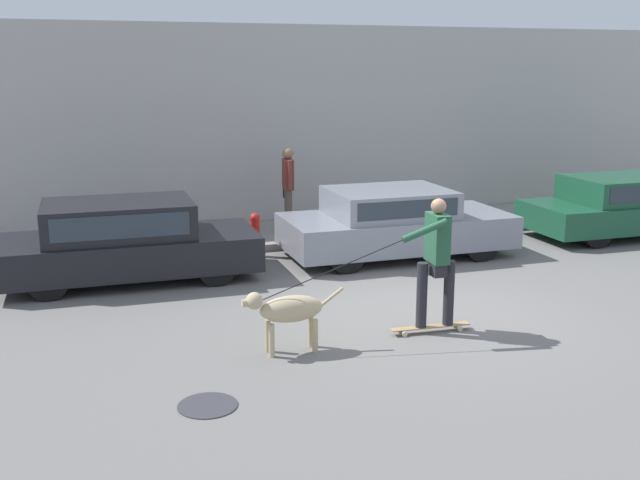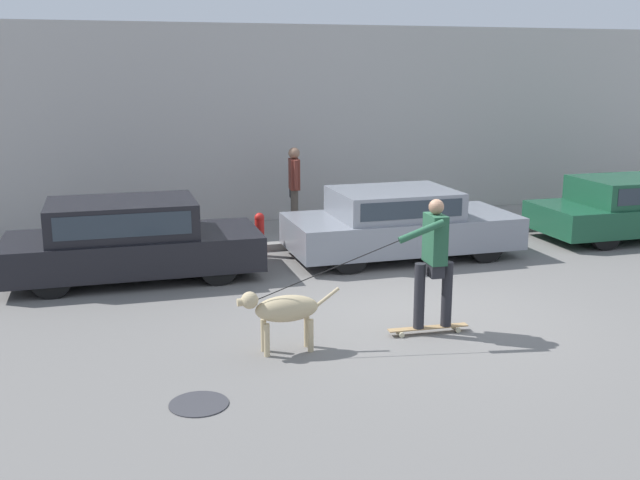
# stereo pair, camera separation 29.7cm
# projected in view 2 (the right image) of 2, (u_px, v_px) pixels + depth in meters

# --- Properties ---
(ground_plane) EXTENTS (36.00, 36.00, 0.00)m
(ground_plane) POSITION_uv_depth(u_px,v_px,m) (422.00, 319.00, 10.26)
(ground_plane) COLOR slate
(back_wall) EXTENTS (32.00, 0.30, 4.22)m
(back_wall) POSITION_uv_depth(u_px,v_px,m) (291.00, 127.00, 15.97)
(back_wall) COLOR #B2ADA8
(back_wall) RESTS_ON ground_plane
(sidewalk_curb) EXTENTS (30.00, 2.18, 0.13)m
(sidewalk_curb) POSITION_uv_depth(u_px,v_px,m) (308.00, 232.00, 15.27)
(sidewalk_curb) COLOR gray
(sidewalk_curb) RESTS_ON ground_plane
(parked_car_0) EXTENTS (4.09, 1.84, 1.29)m
(parked_car_0) POSITION_uv_depth(u_px,v_px,m) (130.00, 241.00, 12.07)
(parked_car_0) COLOR black
(parked_car_0) RESTS_ON ground_plane
(parked_car_1) EXTENTS (4.12, 1.93, 1.24)m
(parked_car_1) POSITION_uv_depth(u_px,v_px,m) (399.00, 224.00, 13.47)
(parked_car_1) COLOR black
(parked_car_1) RESTS_ON ground_plane
(parked_car_2) EXTENTS (4.30, 1.85, 1.22)m
(parked_car_2) POSITION_uv_depth(u_px,v_px,m) (637.00, 208.00, 15.01)
(parked_car_2) COLOR black
(parked_car_2) RESTS_ON ground_plane
(dog) EXTENTS (1.27, 0.34, 0.80)m
(dog) POSITION_uv_depth(u_px,v_px,m) (283.00, 310.00, 8.97)
(dog) COLOR tan
(dog) RESTS_ON ground_plane
(skateboarder) EXTENTS (2.90, 0.57, 1.77)m
(skateboarder) POSITION_uv_depth(u_px,v_px,m) (433.00, 258.00, 9.49)
(skateboarder) COLOR beige
(skateboarder) RESTS_ON ground_plane
(pedestrian_with_bag) EXTENTS (0.23, 0.66, 1.67)m
(pedestrian_with_bag) POSITION_uv_depth(u_px,v_px,m) (294.00, 184.00, 14.96)
(pedestrian_with_bag) COLOR brown
(pedestrian_with_bag) RESTS_ON sidewalk_curb
(manhole_cover) EXTENTS (0.62, 0.62, 0.01)m
(manhole_cover) POSITION_uv_depth(u_px,v_px,m) (199.00, 404.00, 7.68)
(manhole_cover) COLOR #38383D
(manhole_cover) RESTS_ON ground_plane
(fire_hydrant) EXTENTS (0.18, 0.18, 0.80)m
(fire_hydrant) POSITION_uv_depth(u_px,v_px,m) (260.00, 233.00, 13.55)
(fire_hydrant) COLOR red
(fire_hydrant) RESTS_ON ground_plane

